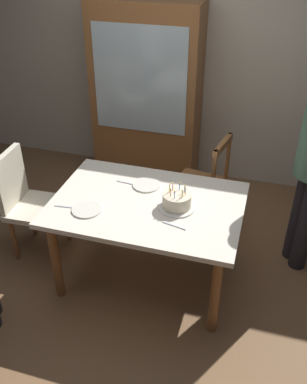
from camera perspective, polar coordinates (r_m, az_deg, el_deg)
ground at (r=3.63m, az=-0.77°, el=-11.22°), size 6.40×6.40×0.00m
back_wall at (r=4.56m, az=6.25°, el=17.30°), size 6.40×0.10×2.60m
dining_table at (r=3.20m, az=-0.86°, el=-2.80°), size 1.42×0.97×0.76m
birthday_cake at (r=3.07m, az=3.17°, el=-1.21°), size 0.28×0.28×0.18m
plate_near_celebrant at (r=3.10m, az=-8.97°, el=-2.33°), size 0.22×0.22×0.01m
plate_far_side at (r=3.34m, az=-0.93°, el=0.96°), size 0.22×0.22×0.01m
fork_near_celebrant at (r=3.16m, az=-11.67°, el=-1.95°), size 0.18×0.03×0.01m
fork_far_side at (r=3.37m, az=-3.57°, el=1.25°), size 0.18×0.03×0.01m
fork_near_guest at (r=2.92m, az=2.84°, el=-4.52°), size 0.18×0.06×0.01m
chair_spindle_back at (r=3.91m, az=6.43°, el=0.84°), size 0.52×0.52×0.95m
chair_upholstered at (r=3.74m, az=-16.82°, el=-0.88°), size 0.47×0.46×0.95m
china_cabinet at (r=4.51m, az=-0.93°, el=12.64°), size 1.10×0.45×1.90m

